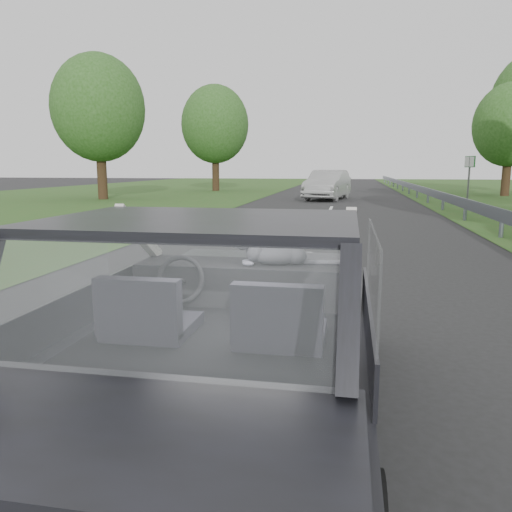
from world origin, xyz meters
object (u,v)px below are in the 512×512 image
at_px(cat, 277,254).
at_px(highway_sign, 469,180).
at_px(subject_car, 224,323).
at_px(other_car, 328,185).

xyz_separation_m(cat, highway_sign, (6.09, 22.13, 0.03)).
xyz_separation_m(subject_car, cat, (0.26, 0.60, 0.36)).
xyz_separation_m(subject_car, highway_sign, (6.35, 22.73, 0.38)).
distance_m(other_car, highway_sign, 6.84).
distance_m(subject_car, cat, 0.74).
xyz_separation_m(cat, other_car, (-0.67, 23.13, -0.31)).
relative_size(cat, other_car, 0.12).
height_order(subject_car, other_car, other_car).
distance_m(subject_car, highway_sign, 23.60).
height_order(subject_car, cat, subject_car).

